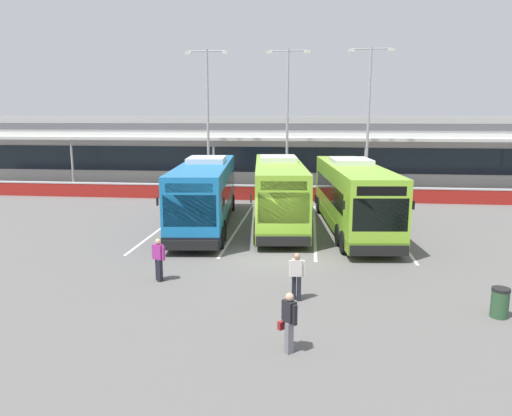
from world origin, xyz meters
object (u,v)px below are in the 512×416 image
(pedestrian_child, at_px, (297,275))
(lamp_post_west, at_px, (208,113))
(lamp_post_east, at_px, (368,113))
(coach_bus_left_centre, at_px, (278,193))
(pedestrian_with_handbag, at_px, (289,321))
(lamp_post_centre, at_px, (287,113))
(litter_bin, at_px, (500,303))
(coach_bus_leftmost, at_px, (205,195))
(coach_bus_centre, at_px, (353,197))
(pedestrian_in_dark_coat, at_px, (159,258))

(pedestrian_child, relative_size, lamp_post_west, 0.15)
(pedestrian_child, height_order, lamp_post_east, lamp_post_east)
(lamp_post_west, bearing_deg, lamp_post_east, 0.14)
(coach_bus_left_centre, bearing_deg, pedestrian_with_handbag, -85.22)
(lamp_post_centre, xyz_separation_m, litter_bin, (7.65, -22.89, -5.82))
(litter_bin, bearing_deg, lamp_post_east, 94.09)
(coach_bus_leftmost, height_order, coach_bus_left_centre, same)
(lamp_post_west, xyz_separation_m, litter_bin, (13.75, -22.50, -5.82))
(pedestrian_child, height_order, lamp_post_west, lamp_post_west)
(pedestrian_child, relative_size, lamp_post_east, 0.15)
(coach_bus_leftmost, distance_m, lamp_post_west, 12.31)
(lamp_post_west, relative_size, lamp_post_east, 1.00)
(coach_bus_centre, xyz_separation_m, lamp_post_west, (-10.22, 11.22, 4.50))
(coach_bus_leftmost, relative_size, lamp_post_west, 1.12)
(coach_bus_left_centre, relative_size, coach_bus_centre, 1.00)
(coach_bus_centre, distance_m, lamp_post_centre, 13.12)
(pedestrian_with_handbag, relative_size, lamp_post_west, 0.15)
(pedestrian_with_handbag, bearing_deg, litter_bin, 24.74)
(coach_bus_centre, height_order, pedestrian_child, coach_bus_centre)
(litter_bin, bearing_deg, lamp_post_west, 121.44)
(lamp_post_west, distance_m, litter_bin, 27.00)
(pedestrian_child, xyz_separation_m, lamp_post_west, (-7.53, 21.75, 5.42))
(pedestrian_in_dark_coat, xyz_separation_m, lamp_post_west, (-2.37, 20.40, 5.42))
(lamp_post_west, xyz_separation_m, lamp_post_centre, (6.10, 0.39, 0.00))
(lamp_post_centre, bearing_deg, lamp_post_east, -3.44)
(pedestrian_child, bearing_deg, coach_bus_leftmost, 117.07)
(coach_bus_left_centre, bearing_deg, lamp_post_west, 121.30)
(coach_bus_leftmost, xyz_separation_m, lamp_post_west, (-2.16, 11.25, 4.50))
(coach_bus_left_centre, distance_m, coach_bus_centre, 4.21)
(coach_bus_centre, xyz_separation_m, pedestrian_in_dark_coat, (-7.84, -9.18, -0.91))
(coach_bus_left_centre, relative_size, litter_bin, 13.27)
(pedestrian_in_dark_coat, height_order, lamp_post_centre, lamp_post_centre)
(lamp_post_west, bearing_deg, pedestrian_with_handbag, -73.69)
(pedestrian_in_dark_coat, height_order, litter_bin, pedestrian_in_dark_coat)
(lamp_post_west, xyz_separation_m, lamp_post_east, (12.14, 0.03, 0.00))
(pedestrian_in_dark_coat, height_order, lamp_post_east, lamp_post_east)
(coach_bus_left_centre, xyz_separation_m, coach_bus_centre, (4.06, -1.10, 0.00))
(coach_bus_centre, relative_size, pedestrian_with_handbag, 7.62)
(lamp_post_centre, bearing_deg, pedestrian_child, -86.31)
(coach_bus_leftmost, xyz_separation_m, coach_bus_left_centre, (3.99, 1.13, 0.00))
(pedestrian_in_dark_coat, bearing_deg, pedestrian_child, -14.58)
(coach_bus_left_centre, bearing_deg, coach_bus_leftmost, -164.24)
(coach_bus_left_centre, xyz_separation_m, pedestrian_in_dark_coat, (-3.78, -10.28, -0.91))
(pedestrian_child, xyz_separation_m, litter_bin, (6.22, -0.75, -0.41))
(coach_bus_left_centre, bearing_deg, lamp_post_east, 59.47)
(lamp_post_west, bearing_deg, coach_bus_leftmost, -79.11)
(coach_bus_leftmost, bearing_deg, pedestrian_in_dark_coat, -88.70)
(pedestrian_in_dark_coat, relative_size, lamp_post_west, 0.15)
(litter_bin, bearing_deg, coach_bus_centre, 107.42)
(coach_bus_left_centre, bearing_deg, litter_bin, -58.45)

